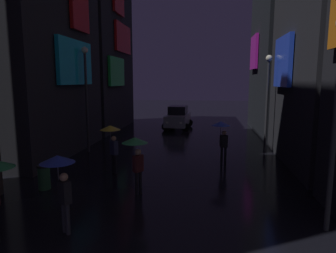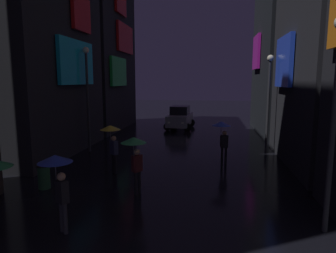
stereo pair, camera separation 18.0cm
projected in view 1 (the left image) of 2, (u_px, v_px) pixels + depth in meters
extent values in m
cube|color=#19D8F2|center=(75.00, 62.00, 16.03)|extent=(0.20, 3.93, 2.36)
cube|color=red|center=(80.00, 14.00, 16.45)|extent=(0.20, 2.12, 1.89)
cube|color=#232328|center=(96.00, 26.00, 24.50)|extent=(4.00, 8.43, 16.97)
cube|color=#26E54C|center=(117.00, 72.00, 23.31)|extent=(0.20, 3.57, 2.19)
cube|color=red|center=(123.00, 39.00, 24.85)|extent=(0.20, 4.11, 2.29)
cube|color=red|center=(119.00, 3.00, 23.44)|extent=(0.20, 2.52, 1.66)
cube|color=#264CF9|center=(283.00, 62.00, 14.65)|extent=(0.20, 2.81, 2.44)
cube|color=#F226D8|center=(254.00, 53.00, 24.00)|extent=(0.20, 2.80, 2.65)
cylinder|color=black|center=(140.00, 182.00, 10.73)|extent=(0.12, 0.12, 0.85)
cylinder|color=black|center=(137.00, 184.00, 10.60)|extent=(0.12, 0.12, 0.85)
cube|color=#4C1E23|center=(138.00, 163.00, 10.55)|extent=(0.37, 0.40, 0.60)
sphere|color=beige|center=(138.00, 152.00, 10.49)|extent=(0.22, 0.22, 0.22)
cylinder|color=#4C1E23|center=(135.00, 163.00, 10.38)|extent=(0.09, 0.09, 0.50)
cylinder|color=slate|center=(135.00, 154.00, 10.33)|extent=(0.02, 0.02, 0.77)
cone|color=green|center=(135.00, 140.00, 10.26)|extent=(0.90, 0.90, 0.20)
cylinder|color=black|center=(225.00, 156.00, 14.54)|extent=(0.12, 0.12, 0.85)
cylinder|color=black|center=(222.00, 156.00, 14.53)|extent=(0.12, 0.12, 0.85)
cube|color=black|center=(224.00, 141.00, 14.42)|extent=(0.38, 0.28, 0.60)
sphere|color=tan|center=(224.00, 133.00, 14.36)|extent=(0.22, 0.22, 0.22)
cylinder|color=black|center=(220.00, 140.00, 14.35)|extent=(0.09, 0.09, 0.50)
cylinder|color=slate|center=(221.00, 134.00, 14.30)|extent=(0.02, 0.02, 0.77)
cone|color=#263FB2|center=(221.00, 123.00, 14.23)|extent=(0.90, 0.90, 0.20)
cylinder|color=black|center=(116.00, 164.00, 13.06)|extent=(0.12, 0.12, 0.85)
cylinder|color=black|center=(113.00, 163.00, 13.19)|extent=(0.12, 0.12, 0.85)
cube|color=#333859|center=(114.00, 148.00, 13.01)|extent=(0.40, 0.39, 0.60)
sphere|color=tan|center=(114.00, 138.00, 12.95)|extent=(0.22, 0.22, 0.22)
cylinder|color=#333859|center=(111.00, 146.00, 13.10)|extent=(0.09, 0.09, 0.50)
cylinder|color=slate|center=(110.00, 139.00, 13.05)|extent=(0.02, 0.02, 0.77)
cone|color=yellow|center=(110.00, 128.00, 12.98)|extent=(0.90, 0.90, 0.20)
cylinder|color=#2D2D38|center=(68.00, 219.00, 7.88)|extent=(0.12, 0.12, 0.85)
cylinder|color=#2D2D38|center=(64.00, 217.00, 7.99)|extent=(0.12, 0.12, 0.85)
cube|color=black|center=(65.00, 192.00, 7.83)|extent=(0.40, 0.37, 0.60)
sphere|color=tan|center=(64.00, 177.00, 7.76)|extent=(0.22, 0.22, 0.22)
cylinder|color=black|center=(59.00, 189.00, 7.90)|extent=(0.09, 0.09, 0.50)
cylinder|color=slate|center=(58.00, 177.00, 7.85)|extent=(0.02, 0.02, 0.77)
cone|color=#263FB2|center=(57.00, 159.00, 7.77)|extent=(0.90, 0.90, 0.20)
cube|color=#99999E|center=(178.00, 119.00, 25.47)|extent=(1.93, 4.19, 0.90)
cube|color=black|center=(178.00, 110.00, 25.35)|extent=(1.55, 1.92, 0.70)
cylinder|color=black|center=(185.00, 127.00, 24.10)|extent=(0.65, 0.26, 0.64)
cylinder|color=black|center=(166.00, 127.00, 24.39)|extent=(0.65, 0.26, 0.64)
cylinder|color=black|center=(189.00, 123.00, 26.68)|extent=(0.65, 0.26, 0.64)
cylinder|color=black|center=(171.00, 122.00, 26.98)|extent=(0.65, 0.26, 0.64)
cube|color=white|center=(181.00, 123.00, 23.36)|extent=(0.20, 0.07, 0.14)
cube|color=white|center=(167.00, 123.00, 23.56)|extent=(0.20, 0.07, 0.14)
cylinder|color=#2D2D33|center=(334.00, 135.00, 7.77)|extent=(0.14, 0.14, 5.27)
cylinder|color=#2D2D33|center=(267.00, 108.00, 16.68)|extent=(0.14, 0.14, 5.06)
sphere|color=#F9EFCC|center=(269.00, 58.00, 16.27)|extent=(0.36, 0.36, 0.36)
cylinder|color=#2D2D33|center=(87.00, 104.00, 16.77)|extent=(0.14, 0.14, 5.51)
sphere|color=#F9EFCC|center=(85.00, 50.00, 16.32)|extent=(0.36, 0.36, 0.36)
cylinder|color=#265933|center=(44.00, 178.00, 11.21)|extent=(0.44, 0.44, 0.85)
cylinder|color=black|center=(43.00, 166.00, 11.13)|extent=(0.46, 0.46, 0.08)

